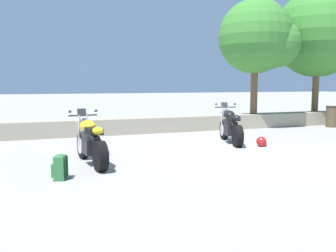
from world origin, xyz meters
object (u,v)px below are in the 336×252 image
motorcycle_yellow_near_left (90,142)px  rider_helmet (261,142)px  motorcycle_black_centre (230,127)px  leafy_tree_mid_left (323,35)px  rider_backpack (60,166)px  trash_bin (332,116)px  leafy_tree_far_left (260,38)px

motorcycle_yellow_near_left → rider_helmet: size_ratio=7.38×
rider_helmet → motorcycle_black_centre: bearing=119.8°
motorcycle_black_centre → leafy_tree_mid_left: (6.37, 3.22, 3.36)m
rider_helmet → rider_backpack: bearing=-162.8°
rider_backpack → trash_bin: 11.95m
leafy_tree_mid_left → trash_bin: size_ratio=6.12×
motorcycle_black_centre → trash_bin: 6.27m
motorcycle_yellow_near_left → trash_bin: 10.87m
rider_backpack → rider_helmet: size_ratio=1.68×
rider_backpack → rider_helmet: rider_backpack is taller
rider_helmet → leafy_tree_far_left: (2.51, 3.89, 3.41)m
leafy_tree_mid_left → trash_bin: bearing=-111.3°
leafy_tree_far_left → leafy_tree_mid_left: bearing=3.5°
motorcycle_yellow_near_left → rider_backpack: 1.35m
rider_helmet → trash_bin: size_ratio=0.33×
motorcycle_yellow_near_left → rider_backpack: size_ratio=4.39×
rider_backpack → leafy_tree_far_left: 10.38m
motorcycle_yellow_near_left → motorcycle_black_centre: 4.60m
leafy_tree_far_left → leafy_tree_mid_left: 3.38m
rider_backpack → leafy_tree_mid_left: bearing=27.0°
motorcycle_black_centre → motorcycle_yellow_near_left: bearing=-161.1°
motorcycle_black_centre → leafy_tree_mid_left: 7.89m
motorcycle_yellow_near_left → leafy_tree_mid_left: leafy_tree_mid_left is taller
rider_backpack → leafy_tree_mid_left: 13.33m
rider_backpack → trash_bin: (11.00, 4.67, 0.19)m
rider_helmet → trash_bin: trash_bin is taller
leafy_tree_mid_left → motorcycle_yellow_near_left: bearing=-156.3°
motorcycle_yellow_near_left → leafy_tree_far_left: 9.16m
motorcycle_yellow_near_left → leafy_tree_mid_left: (10.72, 4.71, 3.36)m
leafy_tree_far_left → leafy_tree_mid_left: leafy_tree_mid_left is taller
motorcycle_yellow_near_left → rider_helmet: 4.90m
motorcycle_black_centre → rider_backpack: (-5.08, -2.60, -0.24)m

